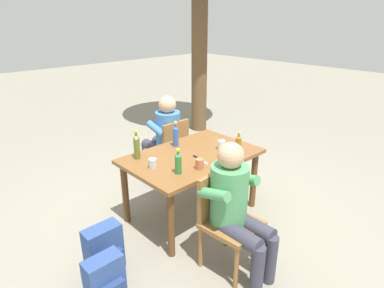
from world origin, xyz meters
TOP-DOWN VIEW (x-y plane):
  - ground_plane at (0.00, 0.00)m, footprint 24.00×24.00m
  - dining_table at (0.00, 0.00)m, footprint 1.40×0.92m
  - chair_far_right at (0.32, 0.76)m, footprint 0.45×0.45m
  - chair_near_left at (-0.32, -0.76)m, footprint 0.48×0.48m
  - person_in_white_shirt at (0.32, 0.87)m, footprint 0.47×0.62m
  - person_in_plaid_shirt at (-0.32, -0.87)m, footprint 0.47×0.62m
  - bottle_blue at (0.03, 0.30)m, footprint 0.06×0.06m
  - bottle_amber at (0.40, -0.30)m, footprint 0.06×0.06m
  - bottle_olive at (-0.48, 0.31)m, footprint 0.06×0.06m
  - bottle_green at (-0.39, -0.23)m, footprint 0.06×0.06m
  - cup_terracotta at (-0.18, -0.30)m, footprint 0.08×0.08m
  - cup_glass at (0.34, -0.12)m, footprint 0.08×0.08m
  - cup_steel at (-0.50, 0.03)m, footprint 0.08×0.08m
  - table_knife at (-0.03, -0.14)m, footprint 0.06×0.24m
  - backpack_by_near_side at (-1.32, -0.42)m, footprint 0.30×0.22m
  - backpack_by_far_side at (-1.17, -0.13)m, footprint 0.32×0.22m

SIDE VIEW (x-z plane):
  - ground_plane at x=0.00m, z-range 0.00..0.00m
  - backpack_by_near_side at x=-1.32m, z-range -0.01..0.39m
  - backpack_by_far_side at x=-1.17m, z-range -0.01..0.44m
  - chair_far_right at x=0.32m, z-range 0.05..0.92m
  - chair_near_left at x=-0.32m, z-range 0.05..0.92m
  - dining_table at x=0.00m, z-range 0.27..1.00m
  - person_in_white_shirt at x=0.32m, z-range 0.07..1.25m
  - person_in_plaid_shirt at x=-0.32m, z-range 0.07..1.25m
  - table_knife at x=-0.03m, z-range 0.73..0.74m
  - cup_steel at x=-0.50m, z-range 0.73..0.82m
  - cup_terracotta at x=-0.18m, z-range 0.73..0.83m
  - cup_glass at x=0.34m, z-range 0.73..0.83m
  - bottle_amber at x=0.40m, z-range 0.72..0.95m
  - bottle_green at x=-0.39m, z-range 0.71..0.96m
  - bottle_blue at x=0.03m, z-range 0.71..1.00m
  - bottle_olive at x=-0.48m, z-range 0.71..1.02m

